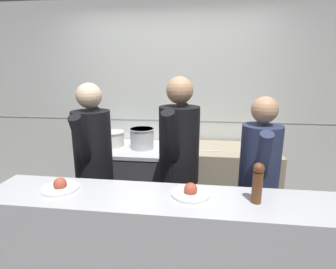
% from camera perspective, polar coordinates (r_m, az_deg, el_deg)
% --- Properties ---
extents(wall_back_tiled, '(8.00, 0.06, 2.60)m').
position_cam_1_polar(wall_back_tiled, '(3.35, 0.70, 5.69)').
color(wall_back_tiled, silver).
rests_on(wall_back_tiled, ground_plane).
extents(oven_range, '(0.85, 0.71, 0.89)m').
position_cam_1_polar(oven_range, '(3.29, -8.17, -10.14)').
color(oven_range, '#38383D').
rests_on(oven_range, ground_plane).
extents(prep_counter, '(1.20, 0.65, 0.92)m').
position_cam_1_polar(prep_counter, '(3.19, 11.43, -10.88)').
color(prep_counter, gray).
rests_on(prep_counter, ground_plane).
extents(pass_counter, '(2.52, 0.45, 0.97)m').
position_cam_1_polar(pass_counter, '(2.04, 0.26, -25.82)').
color(pass_counter, '#B7BABF').
rests_on(pass_counter, ground_plane).
extents(stock_pot, '(0.28, 0.28, 0.18)m').
position_cam_1_polar(stock_pot, '(3.20, -11.96, -0.80)').
color(stock_pot, beige).
rests_on(stock_pot, oven_range).
extents(sauce_pot, '(0.29, 0.29, 0.24)m').
position_cam_1_polar(sauce_pot, '(3.04, -5.68, -0.75)').
color(sauce_pot, '#B7BABF').
rests_on(sauce_pot, oven_range).
extents(chefs_knife, '(0.41, 0.08, 0.02)m').
position_cam_1_polar(chefs_knife, '(2.88, 7.10, -3.46)').
color(chefs_knife, '#B7BABF').
rests_on(chefs_knife, prep_counter).
extents(plated_dish_main, '(0.26, 0.26, 0.09)m').
position_cam_1_polar(plated_dish_main, '(2.01, -22.39, -10.44)').
color(plated_dish_main, white).
rests_on(plated_dish_main, pass_counter).
extents(plated_dish_appetiser, '(0.26, 0.26, 0.09)m').
position_cam_1_polar(plated_dish_appetiser, '(1.79, 4.94, -12.40)').
color(plated_dish_appetiser, white).
rests_on(plated_dish_appetiser, pass_counter).
extents(pepper_mill, '(0.07, 0.07, 0.26)m').
position_cam_1_polar(pepper_mill, '(1.74, 18.92, -9.77)').
color(pepper_mill, brown).
rests_on(pepper_mill, pass_counter).
extents(chef_head_cook, '(0.35, 0.73, 1.68)m').
position_cam_1_polar(chef_head_cook, '(2.52, -15.81, -6.33)').
color(chef_head_cook, black).
rests_on(chef_head_cook, ground_plane).
extents(chef_sous, '(0.41, 0.76, 1.73)m').
position_cam_1_polar(chef_sous, '(2.36, 2.38, -6.44)').
color(chef_sous, black).
rests_on(chef_sous, ground_plane).
extents(chef_line, '(0.36, 0.69, 1.58)m').
position_cam_1_polar(chef_line, '(2.35, 19.04, -9.43)').
color(chef_line, black).
rests_on(chef_line, ground_plane).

